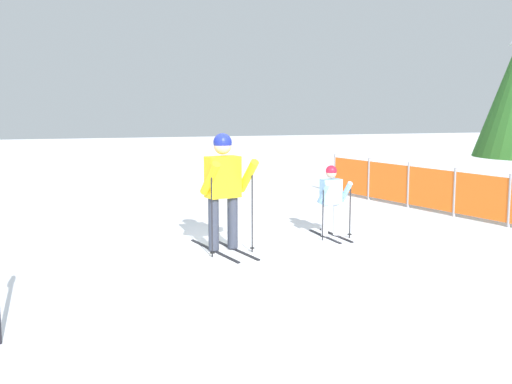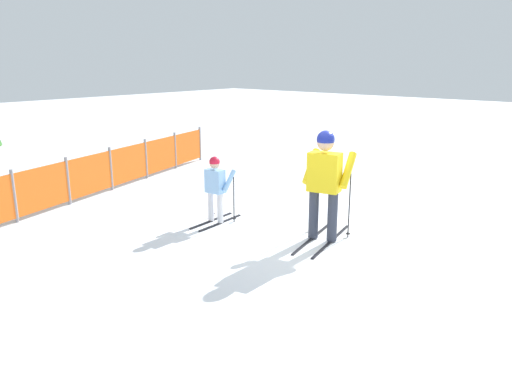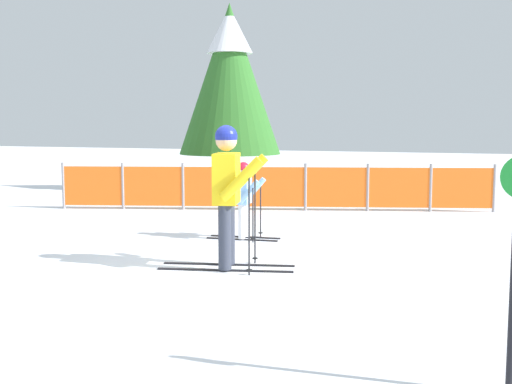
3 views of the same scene
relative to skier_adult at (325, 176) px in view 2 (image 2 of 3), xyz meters
The scene contains 4 objects.
ground_plane 1.05m from the skier_adult, 158.01° to the right, with size 60.00×60.00×0.00m, color white.
skier_adult is the anchor object (origin of this frame).
skier_child 1.97m from the skier_adult, 104.34° to the left, with size 1.11×0.55×1.16m.
safety_fence 5.13m from the skier_adult, 101.07° to the left, with size 8.30×2.37×0.94m.
Camera 2 is at (-6.08, -3.95, 2.75)m, focal length 35.00 mm.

